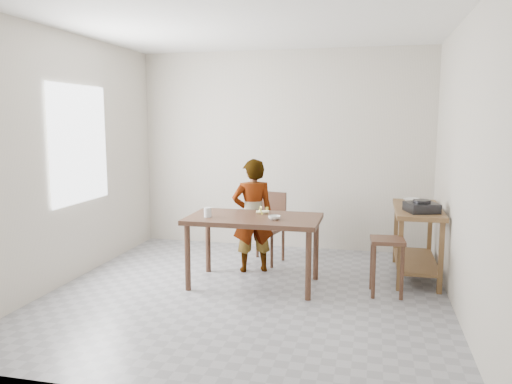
% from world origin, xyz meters
% --- Properties ---
extents(floor, '(4.00, 4.00, 0.04)m').
position_xyz_m(floor, '(0.00, 0.00, -0.02)').
color(floor, gray).
rests_on(floor, ground).
extents(ceiling, '(4.00, 4.00, 0.04)m').
position_xyz_m(ceiling, '(0.00, 0.00, 2.72)').
color(ceiling, white).
rests_on(ceiling, wall_back).
extents(wall_back, '(4.00, 0.04, 2.70)m').
position_xyz_m(wall_back, '(0.00, 2.02, 1.35)').
color(wall_back, beige).
rests_on(wall_back, ground).
extents(wall_front, '(4.00, 0.04, 2.70)m').
position_xyz_m(wall_front, '(0.00, -2.02, 1.35)').
color(wall_front, beige).
rests_on(wall_front, ground).
extents(wall_left, '(0.04, 4.00, 2.70)m').
position_xyz_m(wall_left, '(-2.02, 0.00, 1.35)').
color(wall_left, beige).
rests_on(wall_left, ground).
extents(wall_right, '(0.04, 4.00, 2.70)m').
position_xyz_m(wall_right, '(2.02, 0.00, 1.35)').
color(wall_right, beige).
rests_on(wall_right, ground).
extents(window_pane, '(0.02, 1.10, 1.30)m').
position_xyz_m(window_pane, '(-1.97, 0.20, 1.50)').
color(window_pane, white).
rests_on(window_pane, wall_left).
extents(dining_table, '(1.40, 0.80, 0.75)m').
position_xyz_m(dining_table, '(0.00, 0.30, 0.38)').
color(dining_table, '#43291C').
rests_on(dining_table, floor).
extents(prep_counter, '(0.50, 1.20, 0.80)m').
position_xyz_m(prep_counter, '(1.72, 1.00, 0.40)').
color(prep_counter, brown).
rests_on(prep_counter, floor).
extents(child, '(0.57, 0.49, 1.33)m').
position_xyz_m(child, '(-0.13, 0.78, 0.66)').
color(child, silver).
rests_on(child, floor).
extents(dining_chair, '(0.50, 0.50, 0.87)m').
position_xyz_m(dining_chair, '(-0.07, 1.16, 0.43)').
color(dining_chair, '#43291C').
rests_on(dining_chair, floor).
extents(stool, '(0.35, 0.35, 0.59)m').
position_xyz_m(stool, '(1.38, 0.31, 0.29)').
color(stool, '#43291C').
rests_on(stool, floor).
extents(glass_tumbler, '(0.09, 0.09, 0.10)m').
position_xyz_m(glass_tumbler, '(-0.47, 0.17, 0.80)').
color(glass_tumbler, silver).
rests_on(glass_tumbler, dining_table).
extents(small_bowl, '(0.15, 0.15, 0.04)m').
position_xyz_m(small_bowl, '(0.24, 0.19, 0.77)').
color(small_bowl, silver).
rests_on(small_bowl, dining_table).
extents(banana, '(0.16, 0.12, 0.06)m').
position_xyz_m(banana, '(0.06, 0.47, 0.78)').
color(banana, '#F8D261').
rests_on(banana, dining_table).
extents(serving_bowl, '(0.26, 0.26, 0.05)m').
position_xyz_m(serving_bowl, '(1.68, 1.32, 0.82)').
color(serving_bowl, silver).
rests_on(serving_bowl, prep_counter).
extents(gas_burner, '(0.38, 0.38, 0.10)m').
position_xyz_m(gas_burner, '(1.73, 0.70, 0.85)').
color(gas_burner, black).
rests_on(gas_burner, prep_counter).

